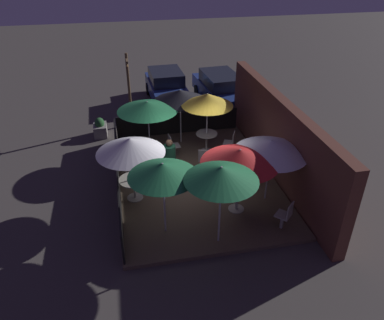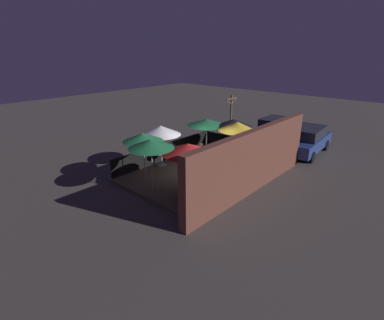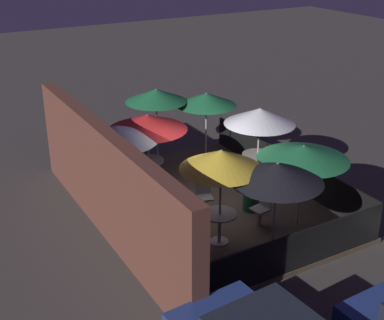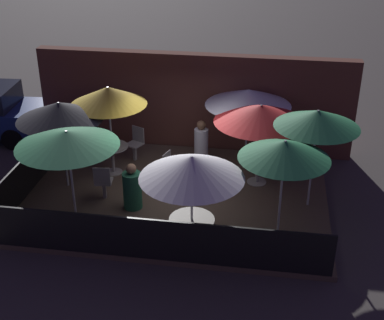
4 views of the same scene
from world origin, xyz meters
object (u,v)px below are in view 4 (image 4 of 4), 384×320
at_px(dining_table_0, 192,225).
at_px(dining_table_1, 258,162).
at_px(patio_umbrella_0, 192,167).
at_px(patio_chair_1, 136,142).
at_px(patio_chair_3, 163,167).
at_px(patio_umbrella_1, 261,113).
at_px(patio_umbrella_2, 108,96).
at_px(patio_umbrella_6, 67,138).
at_px(patio_umbrella_5, 59,111).
at_px(patio_chair_2, 103,181).
at_px(patron_0, 201,145).
at_px(patio_umbrella_7, 248,97).
at_px(patio_umbrella_3, 317,119).
at_px(dining_table_2, 112,152).
at_px(patio_chair_0, 302,149).
at_px(patron_1, 132,189).
at_px(patio_umbrella_4, 285,150).

height_order(dining_table_0, dining_table_1, dining_table_1).
xyz_separation_m(patio_umbrella_0, patio_chair_1, (-2.15, 3.82, -1.41)).
relative_size(dining_table_0, patio_chair_3, 1.01).
bearing_deg(patio_umbrella_1, patio_umbrella_0, -111.84).
xyz_separation_m(patio_umbrella_0, patio_umbrella_2, (-2.56, 2.98, 0.23)).
bearing_deg(patio_umbrella_0, patio_umbrella_6, 164.29).
bearing_deg(patio_chair_1, patio_umbrella_5, -13.04).
height_order(dining_table_0, patio_chair_2, patio_chair_2).
bearing_deg(patio_umbrella_0, dining_table_1, 68.16).
bearing_deg(patron_0, patio_umbrella_5, 17.09).
relative_size(patio_umbrella_7, dining_table_0, 2.40).
xyz_separation_m(patio_umbrella_3, patron_0, (-2.81, 1.72, -1.65)).
relative_size(dining_table_2, patio_chair_0, 0.89).
relative_size(patio_umbrella_2, patron_0, 1.88).
height_order(patio_umbrella_0, dining_table_2, patio_umbrella_0).
xyz_separation_m(patio_umbrella_3, dining_table_1, (-1.25, 0.91, -1.64)).
xyz_separation_m(dining_table_2, patio_chair_1, (0.41, 0.85, -0.10)).
distance_m(patio_umbrella_1, patio_umbrella_3, 1.58).
relative_size(dining_table_0, patio_chair_0, 1.02).
distance_m(patio_umbrella_1, dining_table_1, 1.32).
distance_m(patio_umbrella_6, patron_0, 4.17).
xyz_separation_m(patio_umbrella_7, patron_1, (-2.47, -2.73, -1.39)).
height_order(patio_umbrella_1, patron_0, patio_umbrella_1).
xyz_separation_m(patio_umbrella_4, patron_0, (-2.11, 3.10, -1.50)).
height_order(patio_umbrella_7, patron_1, patio_umbrella_7).
bearing_deg(dining_table_0, patio_chair_0, 60.11).
distance_m(patio_umbrella_0, dining_table_2, 4.14).
bearing_deg(patio_chair_0, patio_umbrella_6, -10.57).
bearing_deg(patio_umbrella_2, patio_chair_3, -16.72).
distance_m(dining_table_2, patio_chair_3, 1.49).
xyz_separation_m(patio_chair_3, patron_0, (0.79, 1.30, 0.06)).
distance_m(patio_umbrella_7, patio_chair_1, 3.31).
distance_m(patio_umbrella_3, patio_umbrella_7, 2.59).
distance_m(patio_chair_1, patron_0, 1.81).
bearing_deg(patio_umbrella_4, patio_chair_1, 141.83).
height_order(patio_chair_2, patron_1, patron_1).
xyz_separation_m(patio_chair_1, patio_chair_2, (-0.25, -2.20, -0.02)).
distance_m(patio_umbrella_0, dining_table_1, 3.53).
xyz_separation_m(patio_umbrella_3, dining_table_0, (-2.47, -2.12, -1.64)).
xyz_separation_m(patio_umbrella_3, patio_umbrella_7, (-1.62, 1.99, -0.33)).
bearing_deg(patio_chair_3, dining_table_1, -151.67).
bearing_deg(patio_umbrella_1, patio_umbrella_7, 108.64).
distance_m(patron_0, patron_1, 2.77).
distance_m(patio_umbrella_4, patio_chair_1, 5.22).
bearing_deg(patio_umbrella_3, patio_umbrella_0, -139.29).
height_order(patio_umbrella_6, patio_chair_2, patio_umbrella_6).
xyz_separation_m(patio_umbrella_2, patio_chair_3, (1.43, -0.43, -1.65)).
height_order(patio_umbrella_4, patron_1, patio_umbrella_4).
bearing_deg(patio_chair_0, patio_chair_1, -39.60).
bearing_deg(dining_table_2, patio_umbrella_5, -138.44).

